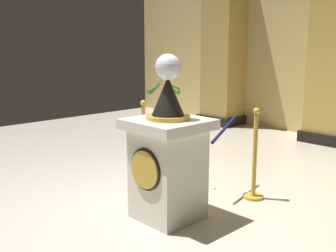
{
  "coord_description": "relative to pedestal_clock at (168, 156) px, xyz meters",
  "views": [
    {
      "loc": [
        3.27,
        -2.89,
        1.76
      ],
      "look_at": [
        0.39,
        -0.13,
        0.97
      ],
      "focal_mm": 43.81,
      "sensor_mm": 36.0,
      "label": 1
    }
  ],
  "objects": [
    {
      "name": "potted_palm_left",
      "position": [
        -2.98,
        2.72,
        -0.36
      ],
      "size": [
        0.81,
        0.82,
        1.11
      ],
      "color": "#2D2823",
      "rests_on": "ground_plane"
    },
    {
      "name": "ground_plane",
      "position": [
        -0.39,
        0.14,
        -0.65
      ],
      "size": [
        11.18,
        11.18,
        0.0
      ],
      "primitive_type": "plane",
      "color": "beige"
    },
    {
      "name": "stanchion_far",
      "position": [
        -1.14,
        0.64,
        -0.28
      ],
      "size": [
        0.24,
        0.24,
        1.06
      ],
      "color": "gold",
      "rests_on": "ground_plane"
    },
    {
      "name": "stanchion_near",
      "position": [
        0.29,
        1.1,
        -0.28
      ],
      "size": [
        0.24,
        0.24,
        1.07
      ],
      "color": "gold",
      "rests_on": "ground_plane"
    },
    {
      "name": "pedestal_clock",
      "position": [
        0.0,
        0.0,
        0.0
      ],
      "size": [
        0.74,
        0.74,
        1.68
      ],
      "color": "silver",
      "rests_on": "ground_plane"
    },
    {
      "name": "column_left",
      "position": [
        -2.9,
        4.53,
        1.02
      ],
      "size": [
        0.92,
        0.92,
        3.37
      ],
      "color": "black",
      "rests_on": "ground_plane"
    },
    {
      "name": "velvet_rope",
      "position": [
        -0.42,
        0.87,
        0.13
      ],
      "size": [
        0.98,
        0.96,
        0.22
      ],
      "color": "#141947"
    }
  ]
}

